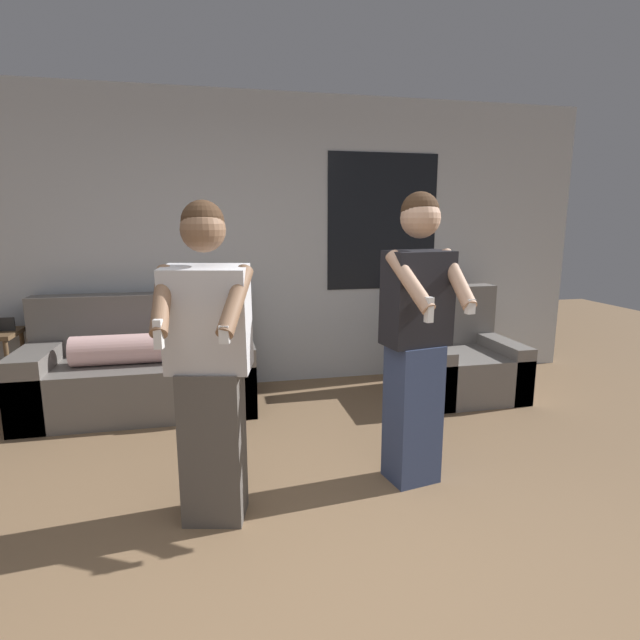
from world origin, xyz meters
TOP-DOWN VIEW (x-y plane):
  - ground_plane at (0.00, 0.00)m, footprint 14.00×14.00m
  - wall_back at (0.02, 3.03)m, footprint 6.65×0.07m
  - couch at (-0.98, 2.56)m, footprint 1.84×0.88m
  - armchair at (1.82, 2.36)m, footprint 0.90×0.87m
  - person_left at (-0.41, 0.77)m, footprint 0.49×0.54m
  - person_right at (0.77, 0.93)m, footprint 0.45×0.50m

SIDE VIEW (x-z plane):
  - ground_plane at x=0.00m, z-range 0.00..0.00m
  - armchair at x=1.82m, z-range -0.18..0.78m
  - couch at x=-0.98m, z-range -0.14..0.79m
  - person_left at x=-0.41m, z-range 0.01..1.67m
  - person_right at x=0.77m, z-range 0.03..1.75m
  - wall_back at x=0.02m, z-range 0.00..2.70m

